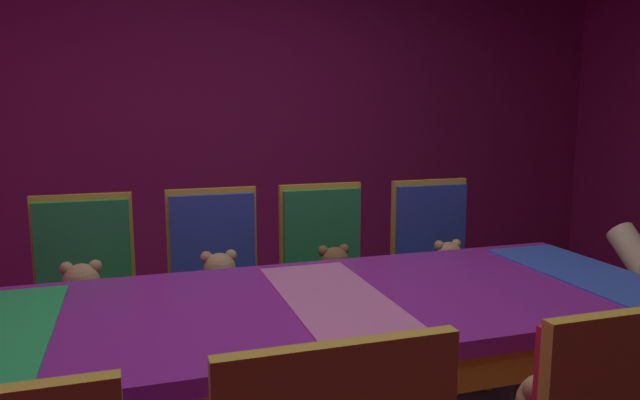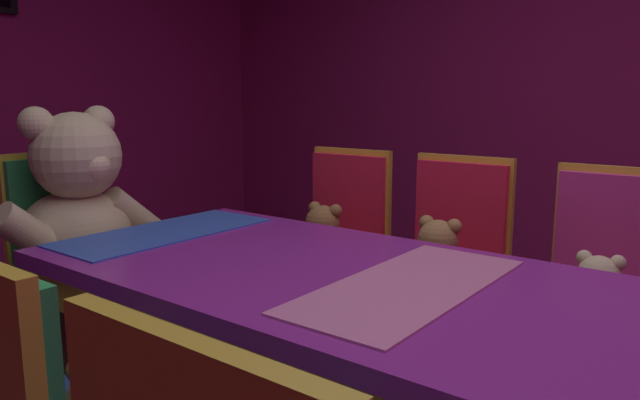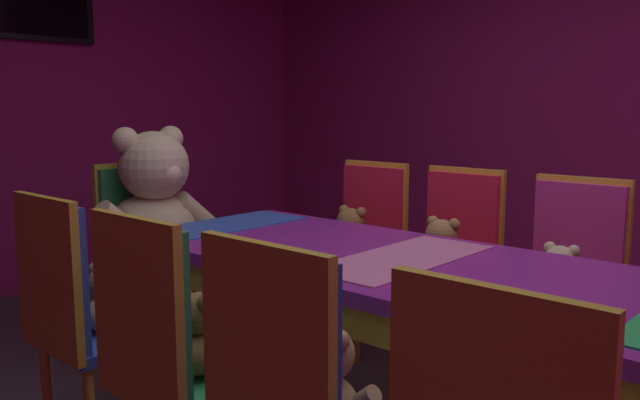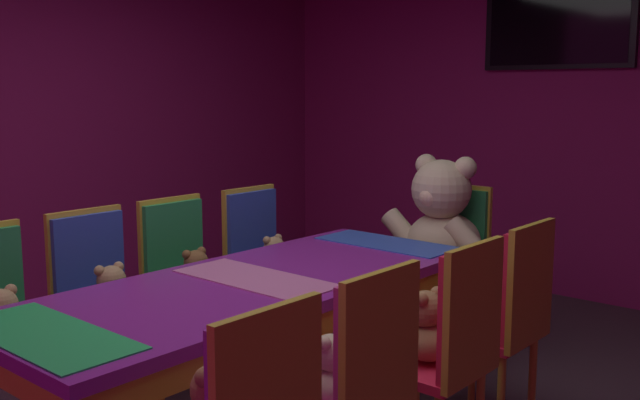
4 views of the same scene
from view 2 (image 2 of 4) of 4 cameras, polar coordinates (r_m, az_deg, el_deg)
wall_right at (r=3.95m, az=28.01°, el=11.47°), size 0.12×6.40×2.80m
banquet_table at (r=1.57m, az=8.61°, el=-11.25°), size 0.90×2.33×0.75m
chair_right_1 at (r=2.24m, az=26.00°, el=-7.20°), size 0.42×0.41×0.98m
teddy_right_1 at (r=2.11m, az=25.14°, el=-8.79°), size 0.22×0.28×0.27m
chair_right_2 at (r=2.43m, az=12.73°, el=-5.11°), size 0.42×0.41×0.98m
teddy_right_2 at (r=2.30m, az=11.18°, el=-6.04°), size 0.25×0.33×0.31m
chair_right_3 at (r=2.68m, az=2.08°, el=-3.46°), size 0.42×0.41×0.98m
teddy_right_3 at (r=2.57m, az=0.19°, el=-4.21°), size 0.25×0.32×0.31m
throne_chair at (r=2.80m, az=-23.67°, el=-3.72°), size 0.41×0.42×0.98m
king_teddy_bear at (r=2.61m, az=-22.08°, el=-0.74°), size 0.76×0.59×0.72m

